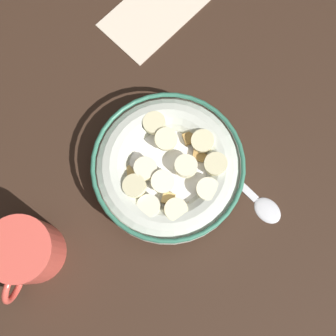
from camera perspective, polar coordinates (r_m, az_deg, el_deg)
ground_plane at (r=62.77cm, az=0.00°, el=-0.84°), size 115.56×115.56×2.00cm
cereal_bowl at (r=59.16cm, az=0.02°, el=-0.09°), size 19.77×19.77×5.46cm
spoon at (r=61.91cm, az=10.98°, el=-3.78°), size 8.81×14.39×0.80cm
coffee_mug at (r=59.01cm, az=-17.43°, el=-10.07°), size 10.69×8.07×7.93cm
folded_napkin at (r=71.35cm, az=-1.68°, el=19.17°), size 18.11×15.34×0.30cm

